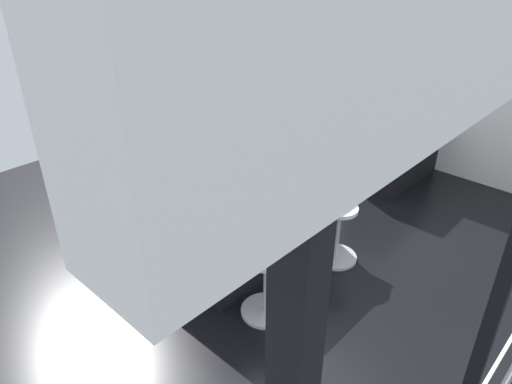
% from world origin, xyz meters
% --- Properties ---
extents(ground_plane, '(7.81, 7.81, 0.00)m').
position_xyz_m(ground_plane, '(0.00, 0.00, 0.00)').
color(ground_plane, black).
extents(interior_partition_left, '(0.15, 4.83, 2.89)m').
position_xyz_m(interior_partition_left, '(-3.00, 0.00, 1.45)').
color(interior_partition_left, silver).
rests_on(interior_partition_left, ground_plane).
extents(sink_cabinet, '(1.97, 0.60, 1.19)m').
position_xyz_m(sink_cabinet, '(-2.66, 0.20, 0.46)').
color(sink_cabinet, black).
rests_on(sink_cabinet, ground_plane).
extents(oven_range, '(0.60, 0.61, 0.88)m').
position_xyz_m(oven_range, '(-2.65, -1.13, 0.44)').
color(oven_range, '#38383D').
rests_on(oven_range, ground_plane).
extents(kitchen_island, '(1.70, 1.06, 0.89)m').
position_xyz_m(kitchen_island, '(0.27, -0.06, 0.45)').
color(kitchen_island, black).
rests_on(kitchen_island, ground_plane).
extents(stool_by_window, '(0.44, 0.44, 0.61)m').
position_xyz_m(stool_by_window, '(-0.26, 0.64, 0.29)').
color(stool_by_window, '#B7B7BC').
rests_on(stool_by_window, ground_plane).
extents(stool_middle, '(0.44, 0.44, 0.61)m').
position_xyz_m(stool_middle, '(0.80, 0.64, 0.29)').
color(stool_middle, '#B7B7BC').
rests_on(stool_middle, ground_plane).
extents(cutting_board, '(0.36, 0.24, 0.02)m').
position_xyz_m(cutting_board, '(0.07, -0.05, 0.90)').
color(cutting_board, olive).
rests_on(cutting_board, kitchen_island).
extents(apple_green, '(0.08, 0.08, 0.08)m').
position_xyz_m(apple_green, '(0.08, -0.12, 0.95)').
color(apple_green, '#609E2D').
rests_on(apple_green, cutting_board).
extents(apple_yellow, '(0.08, 0.08, 0.08)m').
position_xyz_m(apple_yellow, '(0.18, -0.06, 0.95)').
color(apple_yellow, gold).
rests_on(apple_yellow, cutting_board).
extents(apple_red, '(0.08, 0.08, 0.08)m').
position_xyz_m(apple_red, '(-0.06, -0.07, 0.95)').
color(apple_red, red).
rests_on(apple_red, cutting_board).
extents(water_bottle, '(0.06, 0.06, 0.31)m').
position_xyz_m(water_bottle, '(0.51, -0.15, 1.02)').
color(water_bottle, silver).
rests_on(water_bottle, kitchen_island).
extents(fruit_bowl, '(0.20, 0.20, 0.07)m').
position_xyz_m(fruit_bowl, '(-0.34, 0.03, 0.93)').
color(fruit_bowl, '#993833').
rests_on(fruit_bowl, kitchen_island).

